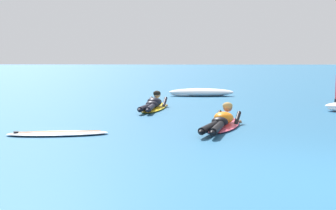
# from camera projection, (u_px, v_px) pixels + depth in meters

# --- Properties ---
(ground_plane) EXTENTS (120.00, 120.00, 0.00)m
(ground_plane) POSITION_uv_depth(u_px,v_px,m) (235.00, 100.00, 15.27)
(ground_plane) COLOR #235B84
(surfer_near) EXTENTS (1.18, 2.52, 0.53)m
(surfer_near) POSITION_uv_depth(u_px,v_px,m) (222.00, 122.00, 9.37)
(surfer_near) COLOR #E54C66
(surfer_near) RESTS_ON ground
(surfer_far) EXTENTS (0.89, 2.62, 0.55)m
(surfer_far) POSITION_uv_depth(u_px,v_px,m) (153.00, 105.00, 12.63)
(surfer_far) COLOR yellow
(surfer_far) RESTS_ON ground
(drifting_surfboard) EXTENTS (1.95, 0.75, 0.16)m
(drifting_surfboard) POSITION_uv_depth(u_px,v_px,m) (57.00, 133.00, 8.58)
(drifting_surfboard) COLOR silver
(drifting_surfboard) RESTS_ON ground
(whitewater_mid_right) EXTENTS (2.41, 0.69, 0.29)m
(whitewater_mid_right) POSITION_uv_depth(u_px,v_px,m) (201.00, 93.00, 16.76)
(whitewater_mid_right) COLOR white
(whitewater_mid_right) RESTS_ON ground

